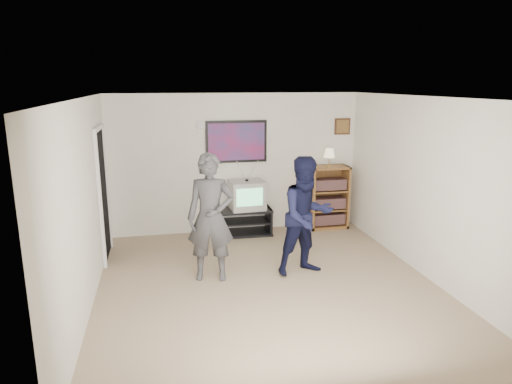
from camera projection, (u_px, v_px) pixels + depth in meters
name	position (u px, v px, depth m)	size (l,w,h in m)	color
room_shell	(263.00, 191.00, 6.18)	(4.51, 5.00, 2.51)	#90735B
media_stand	(245.00, 221.00, 8.23)	(0.96, 0.55, 0.47)	black
crt_television	(247.00, 195.00, 8.12)	(0.60, 0.51, 0.51)	#A5A5A0
bookshelf	(328.00, 197.00, 8.52)	(0.72, 0.41, 1.18)	brown
table_lamp	(329.00, 158.00, 8.29)	(0.21, 0.21, 0.34)	beige
person_tall	(211.00, 218.00, 6.21)	(0.65, 0.43, 1.77)	#3B3B3E
person_short	(307.00, 216.00, 6.41)	(0.83, 0.64, 1.70)	black
controller_left	(207.00, 187.00, 6.27)	(0.04, 0.12, 0.04)	white
controller_right	(298.00, 201.00, 6.62)	(0.03, 0.12, 0.03)	white
poster	(236.00, 142.00, 8.11)	(1.10, 0.03, 0.75)	black
air_vent	(205.00, 125.00, 7.93)	(0.28, 0.02, 0.14)	white
small_picture	(342.00, 126.00, 8.47)	(0.30, 0.03, 0.30)	black
doorway	(103.00, 195.00, 6.98)	(0.03, 0.85, 2.00)	black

